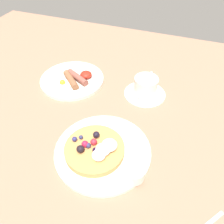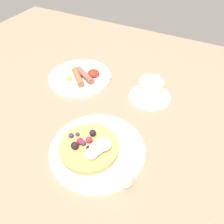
{
  "view_description": "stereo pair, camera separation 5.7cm",
  "coord_description": "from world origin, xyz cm",
  "px_view_note": "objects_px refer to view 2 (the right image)",
  "views": [
    {
      "loc": [
        20.55,
        -41.77,
        49.09
      ],
      "look_at": [
        4.54,
        1.67,
        4.0
      ],
      "focal_mm": 36.39,
      "sensor_mm": 36.0,
      "label": 1
    },
    {
      "loc": [
        25.73,
        -39.49,
        49.09
      ],
      "look_at": [
        4.54,
        1.67,
        4.0
      ],
      "focal_mm": 36.39,
      "sensor_mm": 36.0,
      "label": 2
    }
  ],
  "objects_px": {
    "pancake_plate": "(98,150)",
    "breakfast_plate": "(80,77)",
    "coffee_saucer": "(150,96)",
    "syrup_ramekin": "(125,175)",
    "coffee_cup": "(151,88)"
  },
  "relations": [
    {
      "from": "breakfast_plate",
      "to": "coffee_cup",
      "type": "height_order",
      "value": "coffee_cup"
    },
    {
      "from": "pancake_plate",
      "to": "breakfast_plate",
      "type": "distance_m",
      "value": 0.33
    },
    {
      "from": "pancake_plate",
      "to": "syrup_ramekin",
      "type": "relative_size",
      "value": 5.47
    },
    {
      "from": "pancake_plate",
      "to": "syrup_ramekin",
      "type": "height_order",
      "value": "syrup_ramekin"
    },
    {
      "from": "breakfast_plate",
      "to": "coffee_saucer",
      "type": "relative_size",
      "value": 1.63
    },
    {
      "from": "pancake_plate",
      "to": "coffee_cup",
      "type": "distance_m",
      "value": 0.28
    },
    {
      "from": "coffee_cup",
      "to": "pancake_plate",
      "type": "bearing_deg",
      "value": -99.14
    },
    {
      "from": "pancake_plate",
      "to": "coffee_saucer",
      "type": "height_order",
      "value": "pancake_plate"
    },
    {
      "from": "pancake_plate",
      "to": "syrup_ramekin",
      "type": "distance_m",
      "value": 0.11
    },
    {
      "from": "syrup_ramekin",
      "to": "coffee_cup",
      "type": "height_order",
      "value": "coffee_cup"
    },
    {
      "from": "syrup_ramekin",
      "to": "breakfast_plate",
      "type": "height_order",
      "value": "syrup_ramekin"
    },
    {
      "from": "breakfast_plate",
      "to": "coffee_saucer",
      "type": "xyz_separation_m",
      "value": [
        0.26,
        0.02,
        -0.0
      ]
    },
    {
      "from": "pancake_plate",
      "to": "breakfast_plate",
      "type": "bearing_deg",
      "value": 131.1
    },
    {
      "from": "syrup_ramekin",
      "to": "pancake_plate",
      "type": "bearing_deg",
      "value": 154.15
    },
    {
      "from": "pancake_plate",
      "to": "coffee_saucer",
      "type": "xyz_separation_m",
      "value": [
        0.04,
        0.27,
        -0.0
      ]
    }
  ]
}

